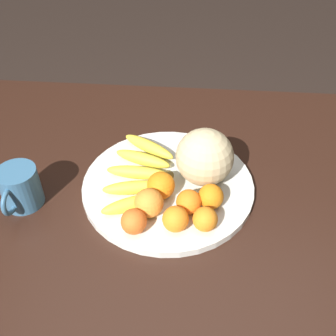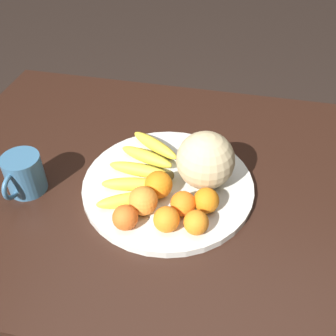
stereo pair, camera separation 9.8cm
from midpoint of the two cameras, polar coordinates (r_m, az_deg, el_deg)
ground_plane at (r=1.63m, az=3.19°, el=-20.62°), size 12.00×12.00×0.00m
kitchen_table at (r=1.11m, az=4.39°, el=-5.33°), size 1.41×0.96×0.72m
fruit_bowl at (r=1.02m, az=2.75°, el=-2.58°), size 0.44×0.44×0.02m
melon at (r=0.97m, az=8.33°, el=0.99°), size 0.15×0.15×0.15m
banana_bunch at (r=1.02m, az=-1.16°, el=-0.47°), size 0.18×0.33×0.04m
orange_front_left at (r=0.92m, az=5.25°, el=-5.32°), size 0.06×0.06×0.06m
orange_front_right at (r=0.88m, az=2.88°, el=-7.60°), size 0.06×0.06×0.06m
orange_mid_center at (r=0.92m, az=-0.58°, el=-4.93°), size 0.07×0.07×0.07m
orange_back_left at (r=0.95m, az=1.54°, el=-2.57°), size 0.07×0.07×0.07m
orange_back_right at (r=0.89m, az=7.30°, el=-8.02°), size 0.06×0.06×0.06m
orange_top_small at (r=0.93m, az=8.58°, el=-4.83°), size 0.06×0.06×0.06m
orange_side_extra at (r=0.89m, az=-3.10°, el=-7.36°), size 0.06×0.06×0.06m
produce_tag at (r=0.93m, az=1.61°, el=-7.32°), size 0.08×0.07×0.00m
ceramic_mug at (r=1.03m, az=-17.71°, el=-1.00°), size 0.10×0.14×0.10m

